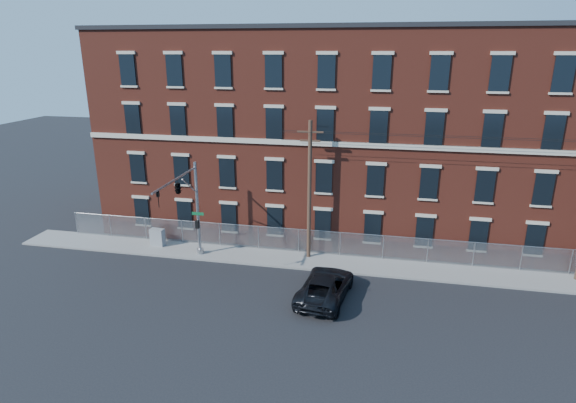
# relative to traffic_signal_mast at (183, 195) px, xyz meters

# --- Properties ---
(ground) EXTENTS (140.00, 140.00, 0.00)m
(ground) POSITION_rel_traffic_signal_mast_xyz_m (6.00, -2.18, -5.39)
(ground) COLOR black
(ground) RESTS_ON ground
(sidewalk) EXTENTS (65.00, 3.00, 0.12)m
(sidewalk) POSITION_rel_traffic_signal_mast_xyz_m (18.00, 2.82, -5.33)
(sidewalk) COLOR gray
(sidewalk) RESTS_ON ground
(mill_building) EXTENTS (55.30, 14.32, 16.30)m
(mill_building) POSITION_rel_traffic_signal_mast_xyz_m (18.00, 11.75, 2.76)
(mill_building) COLOR maroon
(mill_building) RESTS_ON ground
(chain_link_fence) EXTENTS (59.06, 0.06, 1.85)m
(chain_link_fence) POSITION_rel_traffic_signal_mast_xyz_m (18.00, 4.12, -4.33)
(chain_link_fence) COLOR #A5A8AD
(chain_link_fence) RESTS_ON ground
(traffic_signal_mast) EXTENTS (0.90, 6.75, 7.00)m
(traffic_signal_mast) POSITION_rel_traffic_signal_mast_xyz_m (0.00, 0.00, 0.00)
(traffic_signal_mast) COLOR #9EA0A5
(traffic_signal_mast) RESTS_ON ground
(utility_pole_near) EXTENTS (1.80, 0.28, 10.00)m
(utility_pole_near) POSITION_rel_traffic_signal_mast_xyz_m (8.00, 3.42, -0.05)
(utility_pole_near) COLOR #4F3427
(utility_pole_near) RESTS_ON ground
(pickup_truck) EXTENTS (3.43, 6.13, 1.62)m
(pickup_truck) POSITION_rel_traffic_signal_mast_xyz_m (9.93, -2.16, -4.58)
(pickup_truck) COLOR black
(pickup_truck) RESTS_ON ground
(utility_cabinet) EXTENTS (1.12, 0.64, 1.34)m
(utility_cabinet) POSITION_rel_traffic_signal_mast_xyz_m (-3.80, 3.11, -4.60)
(utility_cabinet) COLOR gray
(utility_cabinet) RESTS_ON sidewalk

